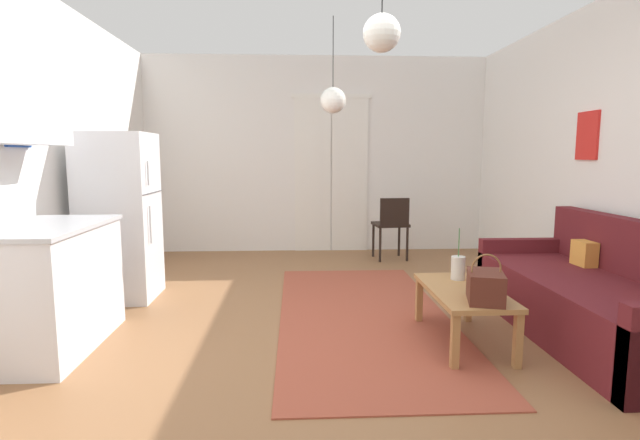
% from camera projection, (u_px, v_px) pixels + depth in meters
% --- Properties ---
extents(ground_plane, '(5.34, 7.93, 0.10)m').
position_uv_depth(ground_plane, '(339.00, 358.00, 3.41)').
color(ground_plane, '#8E603D').
extents(wall_back, '(4.94, 0.13, 2.72)m').
position_uv_depth(wall_back, '(317.00, 156.00, 6.91)').
color(wall_back, white).
rests_on(wall_back, ground_plane).
extents(area_rug, '(1.41, 3.23, 0.01)m').
position_uv_depth(area_rug, '(363.00, 316.00, 4.15)').
color(area_rug, '#9E4733').
rests_on(area_rug, ground_plane).
extents(couch, '(0.88, 2.13, 0.88)m').
position_uv_depth(couch, '(599.00, 301.00, 3.64)').
color(couch, '#5B191E').
rests_on(couch, ground_plane).
extents(coffee_table, '(0.49, 0.98, 0.40)m').
position_uv_depth(coffee_table, '(463.00, 296.00, 3.53)').
color(coffee_table, '#A87542').
rests_on(coffee_table, ground_plane).
extents(bamboo_vase, '(0.11, 0.11, 0.40)m').
position_uv_depth(bamboo_vase, '(458.00, 268.00, 3.79)').
color(bamboo_vase, beige).
rests_on(bamboo_vase, coffee_table).
extents(handbag, '(0.30, 0.37, 0.32)m').
position_uv_depth(handbag, '(485.00, 286.00, 3.21)').
color(handbag, '#512319').
rests_on(handbag, coffee_table).
extents(refrigerator, '(0.66, 0.62, 1.57)m').
position_uv_depth(refrigerator, '(119.00, 217.00, 4.60)').
color(refrigerator, white).
rests_on(refrigerator, ground_plane).
extents(kitchen_counter, '(0.65, 1.17, 1.99)m').
position_uv_depth(kitchen_counter, '(41.00, 246.00, 3.38)').
color(kitchen_counter, silver).
rests_on(kitchen_counter, ground_plane).
extents(accent_chair, '(0.46, 0.44, 0.82)m').
position_uv_depth(accent_chair, '(392.00, 223.00, 6.34)').
color(accent_chair, black).
rests_on(accent_chair, ground_plane).
extents(pendant_lamp_near, '(0.22, 0.22, 0.76)m').
position_uv_depth(pendant_lamp_near, '(382.00, 33.00, 2.86)').
color(pendant_lamp_near, black).
extents(pendant_lamp_far, '(0.26, 0.26, 0.94)m').
position_uv_depth(pendant_lamp_far, '(333.00, 100.00, 4.90)').
color(pendant_lamp_far, black).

